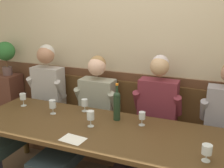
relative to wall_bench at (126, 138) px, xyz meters
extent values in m
cube|color=#C8B596|center=(0.00, 0.26, 1.12)|extent=(6.80, 0.08, 2.80)
cube|color=brown|center=(0.00, 0.21, 0.24)|extent=(6.80, 0.03, 1.04)
cube|color=brown|center=(0.00, -0.02, -0.06)|extent=(2.90, 0.42, 0.44)
cube|color=brown|center=(0.00, -0.02, 0.18)|extent=(2.84, 0.39, 0.05)
cube|color=#54371B|center=(0.00, 0.17, 0.43)|extent=(2.90, 0.04, 0.45)
cube|color=#4D351B|center=(0.00, -0.69, 0.42)|extent=(2.60, 0.86, 0.04)
cylinder|color=#533D1C|center=(-1.23, -0.33, 0.06)|extent=(0.07, 0.07, 0.68)
cube|color=#243432|center=(-1.06, -0.61, 0.15)|extent=(0.33, 1.12, 0.11)
cube|color=#AFA9A7|center=(-1.06, -0.02, 0.50)|extent=(0.39, 0.20, 0.58)
sphere|color=#AC785B|center=(-1.06, -0.03, 0.95)|extent=(0.22, 0.22, 0.22)
sphere|color=beige|center=(-1.06, 0.00, 0.97)|extent=(0.20, 0.20, 0.20)
cylinder|color=#AFA9A7|center=(-1.27, -0.06, 0.53)|extent=(0.08, 0.20, 0.27)
cylinder|color=#AFA9A7|center=(-0.85, -0.06, 0.53)|extent=(0.08, 0.20, 0.27)
cube|color=#243136|center=(-0.36, -0.62, 0.15)|extent=(0.35, 1.11, 0.11)
cube|color=gray|center=(-0.36, -0.02, 0.46)|extent=(0.41, 0.21, 0.49)
sphere|color=beige|center=(-0.36, -0.03, 0.86)|extent=(0.21, 0.21, 0.21)
sphere|color=#A37A4C|center=(-0.36, 0.00, 0.89)|extent=(0.20, 0.20, 0.20)
cylinder|color=gray|center=(-0.58, -0.06, 0.47)|extent=(0.08, 0.20, 0.27)
cylinder|color=gray|center=(-0.14, -0.06, 0.47)|extent=(0.08, 0.20, 0.27)
cube|color=#37282F|center=(0.37, -0.61, 0.15)|extent=(0.35, 1.12, 0.11)
cube|color=maroon|center=(0.37, -0.02, 0.49)|extent=(0.42, 0.20, 0.56)
sphere|color=tan|center=(0.37, -0.03, 0.92)|extent=(0.20, 0.20, 0.20)
sphere|color=beige|center=(0.37, 0.00, 0.95)|extent=(0.19, 0.19, 0.19)
cylinder|color=maroon|center=(0.15, -0.05, 0.52)|extent=(0.08, 0.20, 0.27)
cylinder|color=maroon|center=(0.60, -0.05, 0.52)|extent=(0.08, 0.20, 0.27)
cylinder|color=gray|center=(0.86, -0.06, 0.52)|extent=(0.08, 0.20, 0.27)
cylinder|color=#1F3521|center=(0.06, -0.46, 0.56)|extent=(0.07, 0.07, 0.25)
sphere|color=#1F3521|center=(0.06, -0.46, 0.70)|extent=(0.07, 0.07, 0.07)
cylinder|color=#1F3521|center=(0.06, -0.46, 0.75)|extent=(0.03, 0.03, 0.09)
cylinder|color=orange|center=(0.06, -0.46, 0.81)|extent=(0.03, 0.03, 0.02)
cylinder|color=silver|center=(-0.62, -0.57, 0.44)|extent=(0.06, 0.06, 0.00)
cylinder|color=silver|center=(-0.62, -0.57, 0.48)|extent=(0.01, 0.01, 0.06)
cylinder|color=silver|center=(-0.62, -0.57, 0.55)|extent=(0.07, 0.07, 0.08)
cylinder|color=#E2D77A|center=(-0.62, -0.57, 0.52)|extent=(0.06, 0.06, 0.02)
cylinder|color=silver|center=(0.94, -0.90, 0.44)|extent=(0.07, 0.07, 0.00)
cylinder|color=silver|center=(0.94, -0.90, 0.47)|extent=(0.01, 0.01, 0.06)
cylinder|color=silver|center=(0.94, -0.90, 0.54)|extent=(0.08, 0.08, 0.07)
cylinder|color=#F6D28B|center=(0.94, -0.90, 0.51)|extent=(0.07, 0.07, 0.02)
cylinder|color=silver|center=(0.33, -0.49, 0.44)|extent=(0.06, 0.06, 0.00)
cylinder|color=silver|center=(0.33, -0.49, 0.48)|extent=(0.01, 0.01, 0.06)
cylinder|color=silver|center=(0.33, -0.49, 0.54)|extent=(0.06, 0.06, 0.07)
cylinder|color=#F3E686|center=(0.33, -0.49, 0.52)|extent=(0.05, 0.05, 0.02)
cylinder|color=silver|center=(-0.34, -0.38, 0.44)|extent=(0.07, 0.07, 0.00)
cylinder|color=silver|center=(-0.34, -0.38, 0.47)|extent=(0.01, 0.01, 0.06)
cylinder|color=silver|center=(-0.34, -0.38, 0.54)|extent=(0.07, 0.07, 0.07)
cylinder|color=silver|center=(-1.06, -0.50, 0.44)|extent=(0.06, 0.06, 0.00)
cylinder|color=silver|center=(-1.06, -0.50, 0.48)|extent=(0.01, 0.01, 0.07)
cylinder|color=silver|center=(-1.06, -0.50, 0.55)|extent=(0.07, 0.07, 0.07)
cylinder|color=silver|center=(-0.11, -0.70, 0.44)|extent=(0.06, 0.06, 0.00)
cylinder|color=silver|center=(-0.11, -0.70, 0.48)|extent=(0.01, 0.01, 0.07)
cylinder|color=silver|center=(-0.11, -0.70, 0.56)|extent=(0.07, 0.07, 0.08)
cube|color=white|center=(-0.14, -0.99, 0.44)|extent=(0.22, 0.17, 0.00)
cube|color=brown|center=(-1.75, 0.03, 0.16)|extent=(0.28, 0.28, 0.89)
cylinder|color=brown|center=(-1.75, 0.03, 0.67)|extent=(0.13, 0.13, 0.12)
cylinder|color=brown|center=(-1.75, 0.03, 0.78)|extent=(0.02, 0.02, 0.11)
sphere|color=#2D6B31|center=(-1.75, 0.03, 0.94)|extent=(0.26, 0.26, 0.26)
camera|label=1|loc=(0.97, -2.81, 1.56)|focal=43.87mm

